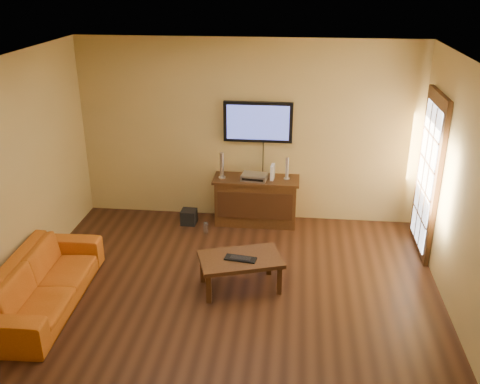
# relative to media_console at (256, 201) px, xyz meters

# --- Properties ---
(ground_plane) EXTENTS (5.00, 5.00, 0.00)m
(ground_plane) POSITION_rel_media_console_xyz_m (-0.16, -2.25, -0.36)
(ground_plane) COLOR black
(ground_plane) RESTS_ON ground
(room_walls) EXTENTS (5.00, 5.00, 5.00)m
(room_walls) POSITION_rel_media_console_xyz_m (-0.16, -1.63, 1.33)
(room_walls) COLOR tan
(room_walls) RESTS_ON ground
(french_door) EXTENTS (0.07, 1.02, 2.22)m
(french_door) POSITION_rel_media_console_xyz_m (2.30, -0.55, 0.69)
(french_door) COLOR #381E0C
(french_door) RESTS_ON ground
(media_console) EXTENTS (1.26, 0.48, 0.72)m
(media_console) POSITION_rel_media_console_xyz_m (0.00, 0.00, 0.00)
(media_console) COLOR #381E0C
(media_console) RESTS_ON ground
(television) EXTENTS (1.00, 0.08, 0.59)m
(television) POSITION_rel_media_console_xyz_m (-0.00, 0.20, 1.15)
(television) COLOR black
(television) RESTS_ON ground
(coffee_table) EXTENTS (1.09, 0.85, 0.41)m
(coffee_table) POSITION_rel_media_console_xyz_m (-0.03, -1.81, -0.01)
(coffee_table) COLOR #381E0C
(coffee_table) RESTS_ON ground
(sofa) EXTENTS (0.65, 1.99, 0.77)m
(sofa) POSITION_rel_media_console_xyz_m (-2.22, -2.40, 0.02)
(sofa) COLOR #BF5C15
(sofa) RESTS_ON ground
(speaker_left) EXTENTS (0.11, 0.11, 0.39)m
(speaker_left) POSITION_rel_media_console_xyz_m (-0.50, -0.03, 0.53)
(speaker_left) COLOR silver
(speaker_left) RESTS_ON media_console
(speaker_right) EXTENTS (0.09, 0.09, 0.32)m
(speaker_right) POSITION_rel_media_console_xyz_m (0.45, 0.04, 0.50)
(speaker_right) COLOR silver
(speaker_right) RESTS_ON media_console
(av_receiver) EXTENTS (0.40, 0.31, 0.08)m
(av_receiver) POSITION_rel_media_console_xyz_m (-0.02, -0.04, 0.40)
(av_receiver) COLOR silver
(av_receiver) RESTS_ON media_console
(game_console) EXTENTS (0.06, 0.17, 0.22)m
(game_console) POSITION_rel_media_console_xyz_m (0.24, -0.00, 0.47)
(game_console) COLOR white
(game_console) RESTS_ON media_console
(subwoofer) EXTENTS (0.23, 0.23, 0.22)m
(subwoofer) POSITION_rel_media_console_xyz_m (-1.00, -0.15, -0.25)
(subwoofer) COLOR black
(subwoofer) RESTS_ON ground
(bottle) EXTENTS (0.06, 0.06, 0.18)m
(bottle) POSITION_rel_media_console_xyz_m (-0.70, -0.44, -0.27)
(bottle) COLOR white
(bottle) RESTS_ON ground
(keyboard) EXTENTS (0.39, 0.19, 0.02)m
(keyboard) POSITION_rel_media_console_xyz_m (-0.03, -1.85, 0.06)
(keyboard) COLOR black
(keyboard) RESTS_ON coffee_table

